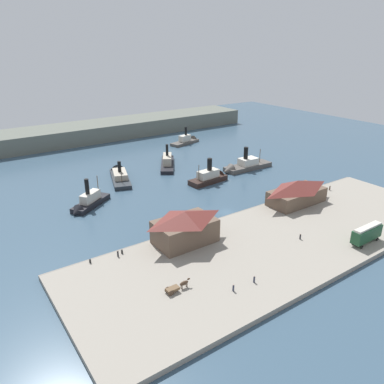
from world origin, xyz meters
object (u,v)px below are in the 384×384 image
at_px(pedestrian_by_tram, 254,279).
at_px(mooring_post_west, 90,261).
at_px(ferry_departing_north, 119,175).
at_px(pedestrian_near_east_shed, 300,237).
at_px(ferry_shed_customs_shed, 185,227).
at_px(pedestrian_near_cart, 330,188).
at_px(ferry_approaching_east, 188,140).
at_px(mooring_post_east, 122,252).
at_px(street_tram, 367,233).
at_px(ferry_moored_west, 211,177).
at_px(horse_cart, 177,287).
at_px(ferry_shed_east_terminal, 297,192).
at_px(pedestrian_walking_east, 118,254).
at_px(ferry_mid_harbor, 167,161).
at_px(pedestrian_at_waters_edge, 233,288).
at_px(ferry_near_quay, 88,203).
at_px(ferry_outer_harbor, 243,166).

bearing_deg(pedestrian_by_tram, mooring_post_west, 133.67).
bearing_deg(ferry_departing_north, pedestrian_near_east_shed, -76.71).
bearing_deg(ferry_shed_customs_shed, pedestrian_near_cart, 1.32).
bearing_deg(ferry_approaching_east, mooring_post_east, -132.29).
xyz_separation_m(ferry_shed_customs_shed, pedestrian_near_cart, (59.18, 1.36, -3.45)).
bearing_deg(street_tram, ferry_moored_west, 92.85).
bearing_deg(horse_cart, mooring_post_west, 118.38).
bearing_deg(ferry_shed_east_terminal, mooring_post_east, 176.64).
height_order(street_tram, pedestrian_by_tram, street_tram).
xyz_separation_m(ferry_shed_east_terminal, mooring_post_west, (-64.33, 3.66, -3.29)).
bearing_deg(mooring_post_west, pedestrian_walking_east, -9.09).
bearing_deg(ferry_shed_customs_shed, ferry_shed_east_terminal, 0.81).
relative_size(ferry_moored_west, ferry_mid_harbor, 0.74).
distance_m(ferry_shed_customs_shed, horse_cart, 19.93).
distance_m(street_tram, pedestrian_walking_east, 60.44).
bearing_deg(ferry_mid_harbor, pedestrian_at_waters_edge, -112.74).
distance_m(horse_cart, pedestrian_near_cart, 73.33).
xyz_separation_m(pedestrian_near_cart, mooring_post_east, (-74.38, 2.55, -0.30)).
height_order(pedestrian_near_cart, mooring_post_east, pedestrian_near_cart).
bearing_deg(pedestrian_at_waters_edge, ferry_shed_customs_shed, 82.11).
height_order(pedestrian_at_waters_edge, pedestrian_walking_east, pedestrian_walking_east).
height_order(horse_cart, pedestrian_by_tram, horse_cart).
height_order(ferry_shed_east_terminal, mooring_post_east, ferry_shed_east_terminal).
relative_size(pedestrian_by_tram, ferry_departing_north, 0.07).
relative_size(pedestrian_by_tram, ferry_mid_harbor, 0.07).
bearing_deg(ferry_departing_north, street_tram, -70.64).
bearing_deg(street_tram, pedestrian_near_cart, 50.04).
relative_size(mooring_post_east, ferry_mid_harbor, 0.04).
xyz_separation_m(pedestrian_walking_east, ferry_near_quay, (4.97, 33.14, -0.33)).
xyz_separation_m(ferry_near_quay, ferry_departing_north, (19.34, 19.54, -0.38)).
bearing_deg(ferry_shed_customs_shed, pedestrian_near_east_shed, -32.00).
bearing_deg(street_tram, ferry_approaching_east, 78.97).
height_order(ferry_shed_customs_shed, mooring_post_west, ferry_shed_customs_shed).
xyz_separation_m(horse_cart, pedestrian_near_east_shed, (36.82, 0.04, -0.23)).
height_order(ferry_shed_customs_shed, horse_cart, ferry_shed_customs_shed).
bearing_deg(pedestrian_near_east_shed, ferry_shed_customs_shed, 148.00).
bearing_deg(ferry_shed_east_terminal, pedestrian_at_waters_edge, -153.21).
distance_m(pedestrian_near_cart, ferry_near_quay, 78.94).
bearing_deg(ferry_moored_west, ferry_near_quay, 175.84).
bearing_deg(pedestrian_near_cart, ferry_moored_west, 128.93).
height_order(mooring_post_west, ferry_departing_north, ferry_departing_north).
relative_size(pedestrian_walking_east, ferry_outer_harbor, 0.07).
bearing_deg(ferry_outer_harbor, street_tram, -103.99).
height_order(ferry_shed_customs_shed, mooring_post_east, ferry_shed_customs_shed).
relative_size(ferry_outer_harbor, ferry_mid_harbor, 1.01).
height_order(mooring_post_west, ferry_outer_harbor, ferry_outer_harbor).
distance_m(ferry_near_quay, ferry_departing_north, 27.49).
bearing_deg(street_tram, pedestrian_at_waters_edge, 174.44).
xyz_separation_m(pedestrian_near_cart, ferry_mid_harbor, (-27.94, 58.50, -0.45)).
bearing_deg(ferry_moored_west, horse_cart, -133.30).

